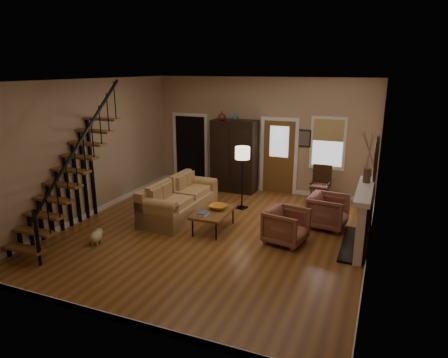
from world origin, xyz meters
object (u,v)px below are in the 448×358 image
at_px(floor_lamp, 242,178).
at_px(side_chair, 320,185).
at_px(coffee_table, 214,220).
at_px(armoire, 234,156).
at_px(armchair_left, 286,226).
at_px(sofa, 180,200).
at_px(armchair_right, 328,212).

xyz_separation_m(floor_lamp, side_chair, (1.80, 1.20, -0.31)).
bearing_deg(coffee_table, floor_lamp, 86.09).
distance_m(armoire, side_chair, 2.61).
xyz_separation_m(armoire, side_chair, (2.55, -0.20, -0.54)).
distance_m(coffee_table, armchair_left, 1.68).
bearing_deg(sofa, armchair_left, -9.34).
height_order(sofa, floor_lamp, floor_lamp).
bearing_deg(side_chair, armchair_left, -94.71).
height_order(armoire, side_chair, armoire).
xyz_separation_m(armchair_right, floor_lamp, (-2.25, 0.47, 0.43)).
bearing_deg(armoire, side_chair, -4.48).
xyz_separation_m(armchair_left, armchair_right, (0.69, 1.17, 0.02)).
relative_size(sofa, coffee_table, 1.96).
relative_size(armchair_right, side_chair, 0.83).
distance_m(coffee_table, side_chair, 3.39).
xyz_separation_m(sofa, armchair_right, (3.47, 0.65, -0.05)).
bearing_deg(floor_lamp, armoire, 118.17).
relative_size(coffee_table, floor_lamp, 0.72).
relative_size(sofa, side_chair, 2.28).
bearing_deg(coffee_table, sofa, 157.34).
bearing_deg(sofa, armoire, 80.58).
bearing_deg(armchair_right, armchair_left, 155.66).
bearing_deg(floor_lamp, sofa, -137.49).
distance_m(armoire, armchair_left, 3.88).
xyz_separation_m(coffee_table, side_chair, (1.91, 2.79, 0.28)).
xyz_separation_m(armchair_left, side_chair, (0.23, 2.84, 0.14)).
relative_size(coffee_table, armchair_left, 1.46).
bearing_deg(armchair_right, floor_lamp, 84.32).
height_order(coffee_table, armchair_right, armchair_right).
distance_m(armchair_left, floor_lamp, 2.31).
bearing_deg(floor_lamp, side_chair, 33.73).
height_order(armoire, armchair_right, armoire).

